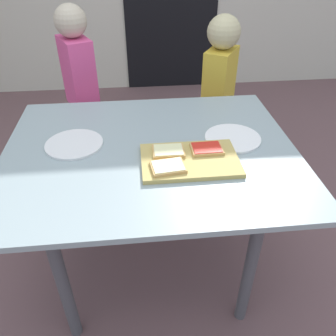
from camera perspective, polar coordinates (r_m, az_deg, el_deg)
ground_plane at (r=1.86m, az=-2.33°, el=-14.82°), size 16.00×16.00×0.00m
dining_table at (r=1.44m, az=-2.90°, el=0.67°), size 1.20×0.96×0.68m
cutting_board at (r=1.32m, az=3.68°, el=1.31°), size 0.37×0.25×0.02m
pizza_slice_near_left at (r=1.25m, az=0.01°, el=0.21°), size 0.13×0.11×0.01m
pizza_slice_far_left at (r=1.34m, az=0.07°, el=2.87°), size 0.13×0.09×0.01m
pizza_slice_far_right at (r=1.36m, az=6.50°, el=3.24°), size 0.13×0.10×0.01m
plate_white_right at (r=1.49m, az=10.78°, el=4.96°), size 0.24×0.24×0.01m
plate_white_left at (r=1.47m, az=-15.44°, el=3.89°), size 0.24×0.24×0.01m
child_left at (r=2.17m, az=-14.39°, el=13.05°), size 0.23×0.28×1.10m
child_right at (r=2.16m, az=8.49°, el=13.07°), size 0.25×0.28×1.04m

